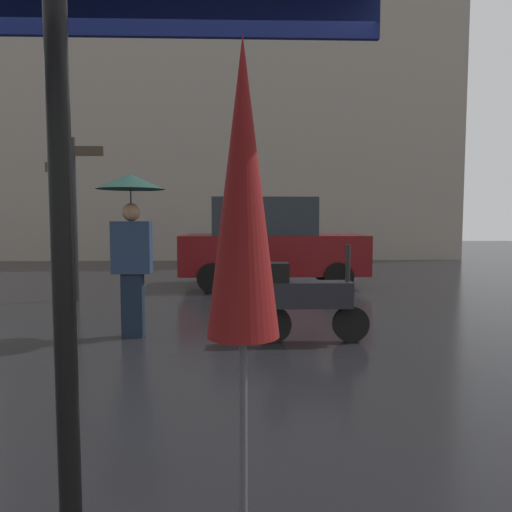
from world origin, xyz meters
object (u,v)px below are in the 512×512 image
folded_patio_umbrella_far (243,207)px  parked_car_left (270,242)px  pedestrian_with_umbrella (131,219)px  street_signpost (75,203)px  parked_scooter (309,299)px

folded_patio_umbrella_far → parked_car_left: folded_patio_umbrella_far is taller
pedestrian_with_umbrella → folded_patio_umbrella_far: bearing=162.3°
folded_patio_umbrella_far → parked_car_left: (0.65, 8.78, -0.60)m
parked_car_left → street_signpost: street_signpost is taller
parked_scooter → folded_patio_umbrella_far: bearing=-112.1°
parked_car_left → street_signpost: 4.29m
pedestrian_with_umbrella → parked_scooter: (2.27, -0.35, -0.99)m
parked_scooter → street_signpost: bearing=131.5°
parked_scooter → street_signpost: 5.27m
pedestrian_with_umbrella → street_signpost: bearing=-6.1°
parked_car_left → pedestrian_with_umbrella: bearing=65.8°
street_signpost → parked_car_left: bearing=25.6°
pedestrian_with_umbrella → street_signpost: (-1.70, 2.86, 0.31)m
folded_patio_umbrella_far → pedestrian_with_umbrella: size_ratio=1.10×
parked_scooter → parked_car_left: size_ratio=0.35×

